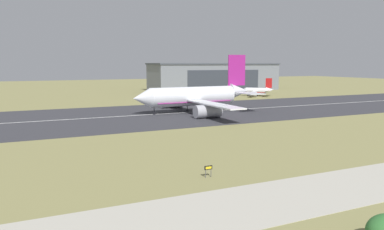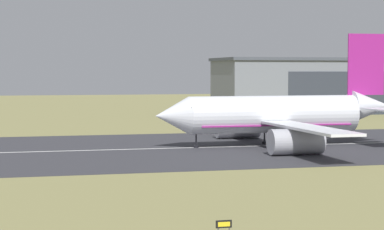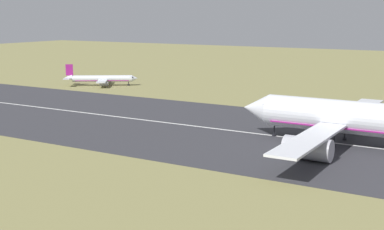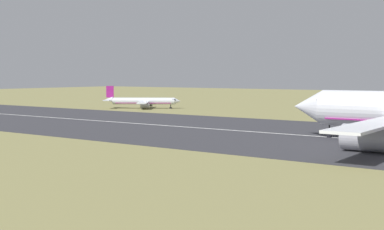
{
  "view_description": "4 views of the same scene",
  "coord_description": "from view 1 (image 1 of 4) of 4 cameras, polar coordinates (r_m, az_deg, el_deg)",
  "views": [
    {
      "loc": [
        -39.11,
        -13.92,
        16.04
      ],
      "look_at": [
        -1.77,
        65.94,
        3.97
      ],
      "focal_mm": 35.0,
      "sensor_mm": 36.0,
      "label": 1
    },
    {
      "loc": [
        -30.89,
        -20.56,
        12.74
      ],
      "look_at": [
        -9.86,
        62.17,
        7.68
      ],
      "focal_mm": 70.0,
      "sensor_mm": 36.0,
      "label": 2
    },
    {
      "loc": [
        39.31,
        -1.37,
        24.46
      ],
      "look_at": [
        -10.39,
        83.07,
        5.87
      ],
      "focal_mm": 50.0,
      "sensor_mm": 36.0,
      "label": 3
    },
    {
      "loc": [
        35.23,
        6.76,
        11.3
      ],
      "look_at": [
        -11.47,
        72.09,
        5.18
      ],
      "focal_mm": 50.0,
      "sensor_mm": 36.0,
      "label": 4
    }
  ],
  "objects": [
    {
      "name": "ground_plane",
      "position": [
        75.98,
        6.58,
        -4.44
      ],
      "size": [
        650.57,
        650.57,
        0.0
      ],
      "primitive_type": "plane",
      "color": "olive"
    },
    {
      "name": "runway_strip",
      "position": [
        120.05,
        -5.82,
        0.09
      ],
      "size": [
        410.57,
        55.93,
        0.06
      ],
      "primitive_type": "cube",
      "color": "#333338",
      "rests_on": "ground_plane"
    },
    {
      "name": "runway_centreline",
      "position": [
        120.04,
        -5.82,
        0.11
      ],
      "size": [
        369.51,
        0.7,
        0.01
      ],
      "primitive_type": "cube",
      "color": "silver",
      "rests_on": "runway_strip"
    },
    {
      "name": "taxiway_road",
      "position": [
        54.52,
        22.83,
        -9.91
      ],
      "size": [
        307.93,
        12.0,
        0.05
      ],
      "primitive_type": "cube",
      "color": "#B2AD9E",
      "rests_on": "ground_plane"
    },
    {
      "name": "hangar_building",
      "position": [
        230.73,
        3.42,
        5.85
      ],
      "size": [
        79.85,
        25.67,
        16.55
      ],
      "color": "slate",
      "rests_on": "ground_plane"
    },
    {
      "name": "airplane_landing",
      "position": [
        124.52,
        0.19,
        2.78
      ],
      "size": [
        42.25,
        59.86,
        19.16
      ],
      "color": "silver",
      "rests_on": "ground_plane"
    },
    {
      "name": "airplane_parked_west",
      "position": [
        189.81,
        9.82,
        3.66
      ],
      "size": [
        18.38,
        18.43,
        9.07
      ],
      "color": "white",
      "rests_on": "ground_plane"
    },
    {
      "name": "runway_sign",
      "position": [
        53.73,
        2.51,
        -8.2
      ],
      "size": [
        1.22,
        0.14,
        1.7
      ],
      "color": "#4C4C51",
      "rests_on": "ground_plane"
    }
  ]
}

